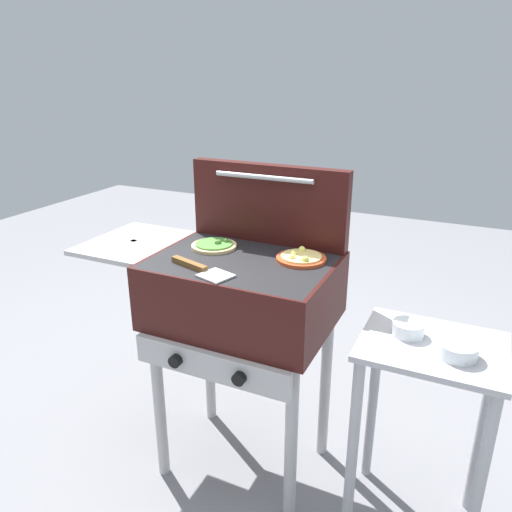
# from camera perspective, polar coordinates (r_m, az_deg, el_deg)

# --- Properties ---
(ground_plane) EXTENTS (8.00, 8.00, 0.00)m
(ground_plane) POSITION_cam_1_polar(r_m,az_deg,el_deg) (2.22, -1.26, -22.60)
(ground_plane) COLOR gray
(grill) EXTENTS (0.96, 0.53, 0.90)m
(grill) POSITION_cam_1_polar(r_m,az_deg,el_deg) (1.79, -1.92, -4.64)
(grill) COLOR #38110F
(grill) RESTS_ON ground_plane
(grill_lid_open) EXTENTS (0.63, 0.08, 0.30)m
(grill_lid_open) POSITION_cam_1_polar(r_m,az_deg,el_deg) (1.87, 1.41, 6.09)
(grill_lid_open) COLOR #38110F
(grill_lid_open) RESTS_ON grill
(pizza_veggie) EXTENTS (0.17, 0.17, 0.03)m
(pizza_veggie) POSITION_cam_1_polar(r_m,az_deg,el_deg) (1.85, -4.85, 1.24)
(pizza_veggie) COLOR #E0C17F
(pizza_veggie) RESTS_ON grill
(pizza_cheese) EXTENTS (0.18, 0.18, 0.04)m
(pizza_cheese) POSITION_cam_1_polar(r_m,az_deg,el_deg) (1.73, 5.23, -0.20)
(pizza_cheese) COLOR #C64723
(pizza_cheese) RESTS_ON grill
(spatula) EXTENTS (0.27, 0.13, 0.02)m
(spatula) POSITION_cam_1_polar(r_m,az_deg,el_deg) (1.64, -6.52, -1.47)
(spatula) COLOR #B7BABF
(spatula) RESTS_ON grill
(prep_table) EXTENTS (0.44, 0.36, 0.72)m
(prep_table) POSITION_cam_1_polar(r_m,az_deg,el_deg) (1.76, 18.98, -15.33)
(prep_table) COLOR #B2B2B7
(prep_table) RESTS_ON ground_plane
(topping_bowl_near) EXTENTS (0.12, 0.12, 0.04)m
(topping_bowl_near) POSITION_cam_1_polar(r_m,az_deg,el_deg) (1.60, 22.29, -10.06)
(topping_bowl_near) COLOR silver
(topping_bowl_near) RESTS_ON prep_table
(topping_bowl_far) EXTENTS (0.10, 0.10, 0.04)m
(topping_bowl_far) POSITION_cam_1_polar(r_m,az_deg,el_deg) (1.67, 17.20, -8.09)
(topping_bowl_far) COLOR silver
(topping_bowl_far) RESTS_ON prep_table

